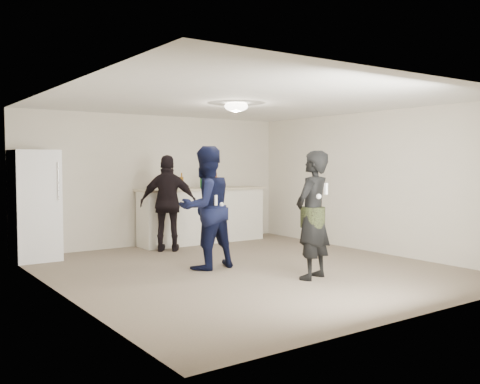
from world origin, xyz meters
TOP-DOWN VIEW (x-y plane):
  - floor at (0.00, 0.00)m, footprint 6.00×6.00m
  - ceiling at (0.00, 0.00)m, footprint 6.00×6.00m
  - wall_back at (0.00, 3.00)m, footprint 6.00×0.00m
  - wall_front at (0.00, -3.00)m, footprint 6.00×0.00m
  - wall_left at (-2.75, 0.00)m, footprint 0.00×6.00m
  - wall_right at (2.75, 0.00)m, footprint 0.00×6.00m
  - counter at (0.82, 2.67)m, footprint 2.60×0.56m
  - counter_top at (0.82, 2.67)m, footprint 2.68×0.64m
  - fridge at (-2.41, 2.60)m, footprint 0.70×0.70m
  - fridge_handle at (-2.13, 2.23)m, footprint 0.02×0.02m
  - ceiling_dome at (0.00, 0.30)m, footprint 0.36×0.36m
  - shaker at (0.33, 2.67)m, footprint 0.08×0.08m
  - man at (-0.49, 0.40)m, footprint 0.95×0.78m
  - woman at (0.35, -1.04)m, footprint 0.75×0.61m
  - camo_shorts at (0.35, -1.04)m, footprint 0.34×0.34m
  - spectator at (-0.21, 2.14)m, footprint 1.08×0.90m
  - remote_man at (-0.49, 0.12)m, footprint 0.04×0.04m
  - nunchuk_man at (-0.37, 0.15)m, footprint 0.07×0.07m
  - remote_woman at (0.35, -1.29)m, footprint 0.04×0.04m
  - nunchuk_woman at (0.25, -1.26)m, footprint 0.07×0.07m
  - bottle_cluster at (0.84, 2.62)m, footprint 0.93×0.21m

SIDE VIEW (x-z plane):
  - floor at x=0.00m, z-range 0.00..0.00m
  - counter at x=0.82m, z-range 0.00..1.05m
  - camo_shorts at x=0.35m, z-range 0.71..0.99m
  - spectator at x=-0.21m, z-range 0.00..1.73m
  - woman at x=0.35m, z-range 0.00..1.76m
  - fridge at x=-2.41m, z-range 0.00..1.80m
  - man at x=-0.49m, z-range 0.00..1.84m
  - nunchuk_man at x=-0.37m, z-range 0.95..1.01m
  - remote_man at x=-0.49m, z-range 0.98..1.12m
  - counter_top at x=0.82m, z-range 1.05..1.09m
  - nunchuk_woman at x=0.25m, z-range 1.11..1.18m
  - shaker at x=0.33m, z-range 1.09..1.26m
  - bottle_cluster at x=0.84m, z-range 1.07..1.33m
  - wall_back at x=0.00m, z-range -1.75..4.25m
  - wall_front at x=0.00m, z-range -1.75..4.25m
  - wall_left at x=-2.75m, z-range -1.75..4.25m
  - wall_right at x=2.75m, z-range -1.75..4.25m
  - remote_woman at x=0.35m, z-range 1.18..1.32m
  - fridge_handle at x=-2.13m, z-range 1.00..1.60m
  - ceiling_dome at x=0.00m, z-range 2.37..2.53m
  - ceiling at x=0.00m, z-range 2.50..2.50m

